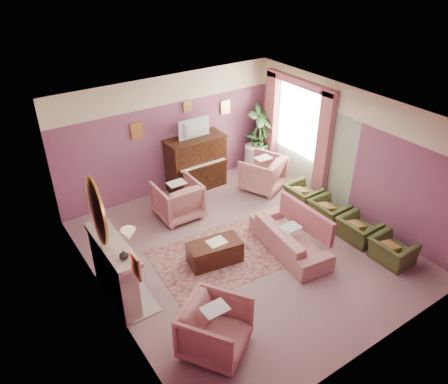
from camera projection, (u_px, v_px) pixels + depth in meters
floor at (245, 250)px, 8.72m from camera, size 5.50×6.00×0.01m
ceiling at (249, 117)px, 7.28m from camera, size 5.50×6.00×0.01m
wall_back at (169, 135)px, 10.13m from camera, size 5.50×0.02×2.80m
wall_front at (380, 283)px, 5.87m from camera, size 5.50×0.02×2.80m
wall_left at (102, 240)px, 6.68m from camera, size 0.02×6.00×2.80m
wall_right at (350, 153)px, 9.33m from camera, size 0.02×6.00×2.80m
picture_rail_band at (166, 90)px, 9.57m from camera, size 5.50×0.01×0.65m
stripe_panel at (305, 146)px, 10.41m from camera, size 0.01×3.00×2.15m
fireplace_surround at (114, 272)px, 7.33m from camera, size 0.30×1.40×1.10m
fireplace_inset at (121, 276)px, 7.46m from camera, size 0.18×0.72×0.68m
fire_ember at (125, 283)px, 7.57m from camera, size 0.06×0.54×0.10m
mantel_shelf at (112, 244)px, 7.05m from camera, size 0.40×1.55×0.07m
hearth at (129, 291)px, 7.70m from camera, size 0.55×1.50×0.02m
mirror_frame at (97, 212)px, 6.64m from camera, size 0.04×0.72×1.20m
mirror_glass at (99, 211)px, 6.65m from camera, size 0.01×0.60×1.06m
sconce_shade at (129, 234)px, 5.84m from camera, size 0.20×0.20×0.16m
piano at (196, 164)px, 10.53m from camera, size 1.40×0.60×1.30m
piano_keyshelf at (204, 167)px, 10.25m from camera, size 1.30×0.12×0.06m
piano_keys at (203, 165)px, 10.23m from camera, size 1.20×0.08×0.02m
piano_top at (195, 138)px, 10.19m from camera, size 1.45×0.65×0.04m
television at (196, 128)px, 10.01m from camera, size 0.80×0.12×0.48m
print_back_left at (137, 130)px, 9.55m from camera, size 0.30×0.03×0.38m
print_back_right at (225, 107)px, 10.66m from camera, size 0.26×0.03×0.34m
print_back_mid at (188, 107)px, 10.04m from camera, size 0.22×0.03×0.26m
print_left_wall at (135, 266)px, 5.68m from camera, size 0.03×0.28×0.36m
window_blind at (299, 118)px, 10.25m from camera, size 0.03×1.40×1.80m
curtain_left at (323, 148)px, 9.76m from camera, size 0.16×0.34×2.60m
curtain_right at (271, 123)px, 11.07m from camera, size 0.16×0.34×2.60m
pelmet at (300, 82)px, 9.77m from camera, size 0.16×2.20×0.16m
mantel_plant at (99, 219)px, 7.36m from camera, size 0.16×0.16×0.28m
mantel_vase at (124, 255)px, 6.65m from camera, size 0.16×0.16×0.16m
area_rug at (220, 256)px, 8.53m from camera, size 2.62×1.98×0.01m
coffee_table at (215, 252)px, 8.29m from camera, size 1.07×0.66×0.45m
table_paper at (217, 242)px, 8.19m from camera, size 0.35×0.28×0.01m
sofa at (290, 234)px, 8.52m from camera, size 0.64×1.91×0.77m
sofa_throw at (306, 218)px, 8.61m from camera, size 0.10×1.45×0.53m
floral_armchair_left at (178, 198)px, 9.52m from camera, size 0.91×0.91×0.95m
floral_armchair_right at (263, 172)px, 10.56m from camera, size 0.91×0.91×0.95m
floral_armchair_front at (215, 327)px, 6.41m from camera, size 0.91×0.91×0.95m
olive_chair_a at (393, 248)px, 8.25m from camera, size 0.53×0.76×0.66m
olive_chair_b at (359, 227)px, 8.83m from camera, size 0.53×0.76×0.66m
olive_chair_c at (329, 208)px, 9.41m from camera, size 0.53×0.76×0.66m
olive_chair_d at (303, 192)px, 10.00m from camera, size 0.53×0.76×0.66m
side_table at (254, 158)px, 11.46m from camera, size 0.52×0.52×0.70m
side_plant_big at (255, 140)px, 11.20m from camera, size 0.30×0.30×0.34m
side_plant_small at (261, 141)px, 11.20m from camera, size 0.16×0.16×0.28m
palm_pot at (259, 163)px, 11.60m from camera, size 0.34×0.34×0.34m
palm_plant at (260, 132)px, 11.15m from camera, size 0.76×0.76×1.44m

